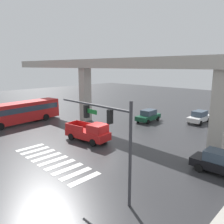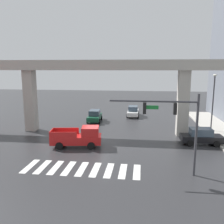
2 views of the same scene
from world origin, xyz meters
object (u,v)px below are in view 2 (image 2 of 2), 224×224
at_px(traffic_signal_mast, 173,118).
at_px(sedan_dark_green, 95,116).
at_px(pickup_truck, 79,137).
at_px(fire_hydrant, 217,137).
at_px(sedan_white, 133,111).
at_px(street_lamp_mid_block, 213,96).
at_px(sedan_black, 201,136).

bearing_deg(traffic_signal_mast, sedan_dark_green, 118.51).
xyz_separation_m(pickup_truck, traffic_signal_mast, (8.61, -5.47, 3.40)).
relative_size(pickup_truck, fire_hydrant, 6.26).
distance_m(pickup_truck, traffic_signal_mast, 10.75).
height_order(sedan_dark_green, sedan_white, same).
bearing_deg(street_lamp_mid_block, pickup_truck, -152.65).
bearing_deg(sedan_black, street_lamp_mid_block, 65.51).
xyz_separation_m(sedan_dark_green, sedan_black, (13.38, -9.30, 0.00)).
height_order(sedan_white, fire_hydrant, sedan_white).
xyz_separation_m(sedan_black, traffic_signal_mast, (-4.05, -7.88, 3.53)).
bearing_deg(pickup_truck, sedan_black, 10.76).
height_order(traffic_signal_mast, street_lamp_mid_block, street_lamp_mid_block).
distance_m(sedan_white, traffic_signal_mast, 22.34).
xyz_separation_m(pickup_truck, sedan_dark_green, (-0.73, 11.71, -0.14)).
xyz_separation_m(traffic_signal_mast, fire_hydrant, (6.11, 9.28, -3.95)).
bearing_deg(street_lamp_mid_block, traffic_signal_mast, -116.10).
relative_size(sedan_white, street_lamp_mid_block, 0.60).
xyz_separation_m(sedan_black, sedan_white, (-7.76, 13.87, 0.00)).
distance_m(sedan_dark_green, sedan_white, 7.24).
xyz_separation_m(pickup_truck, fire_hydrant, (14.72, 3.81, -0.56)).
bearing_deg(sedan_dark_green, fire_hydrant, -27.08).
bearing_deg(sedan_dark_green, street_lamp_mid_block, -13.78).
bearing_deg(pickup_truck, fire_hydrant, 14.52).
bearing_deg(pickup_truck, street_lamp_mid_block, 27.35).
height_order(sedan_black, sedan_white, same).
height_order(pickup_truck, street_lamp_mid_block, street_lamp_mid_block).
distance_m(street_lamp_mid_block, fire_hydrant, 5.77).
bearing_deg(street_lamp_mid_block, sedan_white, 140.43).
distance_m(sedan_black, sedan_white, 15.89).
relative_size(pickup_truck, sedan_black, 1.22).
xyz_separation_m(street_lamp_mid_block, fire_hydrant, (-0.40, -4.01, -4.13)).
distance_m(pickup_truck, street_lamp_mid_block, 17.39).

